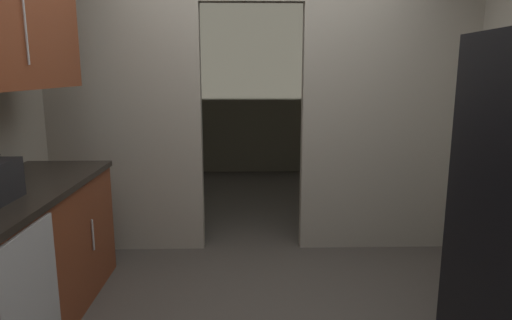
% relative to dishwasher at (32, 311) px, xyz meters
% --- Properties ---
extents(kitchen_partition, '(3.67, 0.12, 2.67)m').
position_rel_dishwasher_xyz_m(kitchen_partition, '(1.21, 1.82, 0.99)').
color(kitchen_partition, '#ADA899').
rests_on(kitchen_partition, ground).
extents(adjoining_room_shell, '(3.67, 3.19, 2.67)m').
position_rel_dishwasher_xyz_m(adjoining_room_shell, '(1.19, 3.97, 0.92)').
color(adjoining_room_shell, gray).
rests_on(adjoining_room_shell, ground).
extents(lower_cabinet_run, '(0.65, 1.80, 0.88)m').
position_rel_dishwasher_xyz_m(lower_cabinet_run, '(-0.32, 0.50, 0.03)').
color(lower_cabinet_run, brown).
rests_on(lower_cabinet_run, ground).
extents(dishwasher, '(0.02, 0.56, 0.82)m').
position_rel_dishwasher_xyz_m(dishwasher, '(0.00, 0.00, 0.00)').
color(dishwasher, '#B7BABC').
rests_on(dishwasher, ground).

